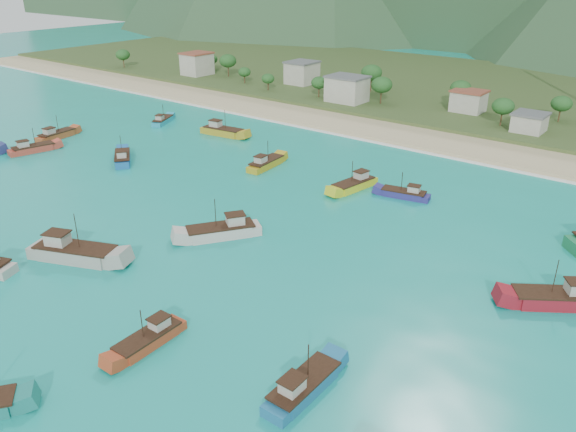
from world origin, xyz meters
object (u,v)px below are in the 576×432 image
Objects in this scene: boat_3 at (558,299)px; boat_22 at (123,159)px; boat_8 at (163,121)px; boat_17 at (57,136)px; boat_12 at (149,340)px; boat_11 at (354,185)px; boat_4 at (223,132)px; boat_7 at (222,232)px; boat_25 at (404,195)px; boat_20 at (303,388)px; boat_13 at (33,149)px; boat_21 at (266,164)px; boat_0 at (74,253)px.

boat_22 is at bearing 54.65° from boat_3.
boat_17 is (-9.26, -25.06, 0.12)m from boat_8.
boat_12 is 89.75m from boat_17.
boat_12 is 65.74m from boat_22.
boat_11 is 50.05m from boat_22.
boat_7 reaches higher than boat_4.
boat_11 reaches higher than boat_25.
boat_11 is 55.77m from boat_20.
boat_11 is 9.59m from boat_25.
boat_13 is 10.84m from boat_17.
boat_13 is (-108.98, -7.07, -0.18)m from boat_3.
boat_7 is at bearing 36.99° from boat_4.
boat_12 is at bearing -67.12° from boat_8.
boat_4 is at bearing 148.39° from boat_21.
boat_3 is 1.10× the size of boat_17.
boat_22 reaches higher than boat_8.
boat_25 is at bearing 73.57° from boat_4.
boat_12 is (-33.37, -36.00, -0.27)m from boat_3.
boat_17 is (-81.21, 38.21, 0.12)m from boat_12.
boat_11 is (5.27, 29.76, -0.15)m from boat_7.
boat_7 is (11.41, 18.18, -0.15)m from boat_0.
boat_4 is 54.66m from boat_25.
boat_7 is at bearing -64.78° from boat_12.
boat_3 is 1.26× the size of boat_12.
boat_3 is 1.11× the size of boat_21.
boat_8 is 0.89× the size of boat_17.
boat_25 is (26.09, 49.86, -0.45)m from boat_0.
boat_12 is 0.88× the size of boat_21.
boat_12 is at bearing 165.82° from boat_25.
boat_13 reaches higher than boat_20.
boat_3 is at bearing 64.18° from boat_4.
boat_8 is 0.94× the size of boat_20.
boat_4 is 20.36m from boat_8.
boat_12 is at bearing 106.35° from boat_11.
boat_7 is 34.92m from boat_25.
boat_20 is 1.07× the size of boat_25.
boat_0 is at bearing 91.89° from boat_7.
boat_8 is at bearing 40.89° from boat_3.
boat_7 is at bearing -69.48° from boat_22.
boat_8 is at bearing 0.76° from boat_11.
boat_3 is 0.98× the size of boat_7.
boat_0 is 74.70m from boat_8.
boat_4 reaches higher than boat_17.
boat_7 is 32.85m from boat_21.
boat_0 is at bearing -11.24° from boat_13.
boat_0 is 1.36× the size of boat_22.
boat_0 is at bearing 177.18° from boat_20.
boat_22 is (26.97, -1.05, 0.01)m from boat_17.
boat_17 is at bearing 133.60° from boat_13.
boat_20 is 0.96× the size of boat_21.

